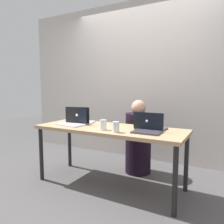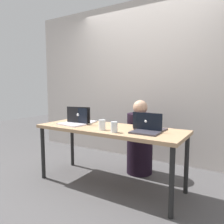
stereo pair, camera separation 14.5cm
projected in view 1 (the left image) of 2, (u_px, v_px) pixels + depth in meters
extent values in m
plane|color=#4A4849|center=(109.00, 185.00, 2.71)|extent=(12.00, 12.00, 0.00)
cube|color=beige|center=(145.00, 81.00, 3.62)|extent=(4.72, 0.10, 2.61)
cube|color=tan|center=(109.00, 129.00, 2.63)|extent=(1.81, 0.67, 0.04)
cylinder|color=black|center=(41.00, 154.00, 2.83)|extent=(0.05, 0.05, 0.68)
cylinder|color=black|center=(175.00, 181.00, 2.01)|extent=(0.05, 0.05, 0.68)
cylinder|color=black|center=(70.00, 144.00, 3.33)|extent=(0.05, 0.05, 0.68)
cylinder|color=black|center=(186.00, 163.00, 2.51)|extent=(0.05, 0.05, 0.68)
cylinder|color=black|center=(138.00, 143.00, 3.08)|extent=(0.37, 0.37, 0.84)
sphere|color=tan|center=(139.00, 107.00, 3.02)|extent=(0.20, 0.20, 0.20)
cube|color=silver|center=(81.00, 122.00, 2.97)|extent=(0.38, 0.29, 0.02)
cube|color=black|center=(77.00, 115.00, 2.84)|extent=(0.33, 0.08, 0.21)
sphere|color=white|center=(77.00, 115.00, 2.83)|extent=(0.04, 0.04, 0.04)
cube|color=#37353F|center=(147.00, 132.00, 2.30)|extent=(0.29, 0.20, 0.02)
cube|color=black|center=(150.00, 121.00, 2.39)|extent=(0.29, 0.01, 0.19)
sphere|color=white|center=(151.00, 121.00, 2.40)|extent=(0.03, 0.03, 0.03)
cube|color=#3A343C|center=(151.00, 128.00, 2.52)|extent=(0.35, 0.22, 0.02)
cube|color=black|center=(148.00, 121.00, 2.42)|extent=(0.34, 0.03, 0.19)
sphere|color=white|center=(147.00, 121.00, 2.41)|extent=(0.03, 0.03, 0.03)
cube|color=silver|center=(70.00, 125.00, 2.77)|extent=(0.37, 0.26, 0.02)
cube|color=black|center=(77.00, 115.00, 2.84)|extent=(0.35, 0.06, 0.19)
sphere|color=white|center=(77.00, 115.00, 2.85)|extent=(0.03, 0.03, 0.03)
cylinder|color=white|center=(116.00, 127.00, 2.33)|extent=(0.07, 0.07, 0.12)
cylinder|color=silver|center=(116.00, 129.00, 2.34)|extent=(0.07, 0.07, 0.06)
cylinder|color=white|center=(103.00, 125.00, 2.46)|extent=(0.08, 0.08, 0.12)
cylinder|color=silver|center=(103.00, 127.00, 2.46)|extent=(0.07, 0.07, 0.06)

